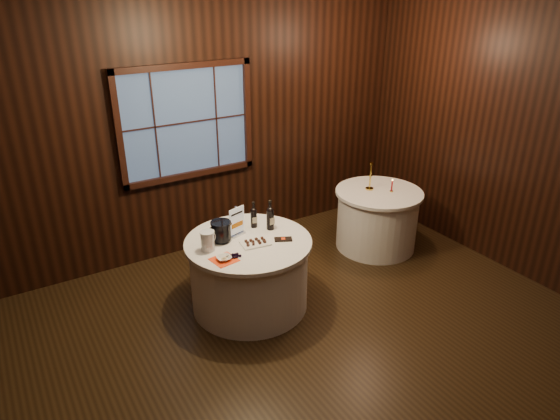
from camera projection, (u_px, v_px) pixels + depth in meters
ground at (302, 359)px, 4.53m from camera, size 6.00×6.00×0.00m
back_wall at (186, 131)px, 5.81m from camera, size 6.00×0.10×3.00m
main_table at (249, 273)px, 5.14m from camera, size 1.28×1.28×0.77m
side_table at (377, 219)px, 6.33m from camera, size 1.08×1.08×0.77m
sign_stand at (237, 225)px, 5.05m from camera, size 0.19×0.14×0.32m
port_bottle_left at (254, 216)px, 5.21m from camera, size 0.07×0.07×0.29m
port_bottle_right at (270, 217)px, 5.16m from camera, size 0.08×0.08×0.33m
ice_bucket at (221, 231)px, 4.93m from camera, size 0.21×0.21×0.21m
chocolate_plate at (255, 243)px, 4.91m from camera, size 0.30×0.22×0.04m
chocolate_box at (283, 239)px, 4.99m from camera, size 0.20×0.16×0.01m
grape_bunch at (235, 255)px, 4.68m from camera, size 0.17×0.10×0.04m
glass_pitcher at (208, 241)px, 4.76m from camera, size 0.18×0.14×0.20m
orange_napkin at (224, 260)px, 4.63m from camera, size 0.25×0.25×0.00m
cracker_bowl at (224, 258)px, 4.62m from camera, size 0.14×0.14×0.03m
brass_candlestick at (370, 180)px, 6.17m from camera, size 0.10×0.10×0.35m
red_candle at (392, 187)px, 6.12m from camera, size 0.04×0.04×0.16m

